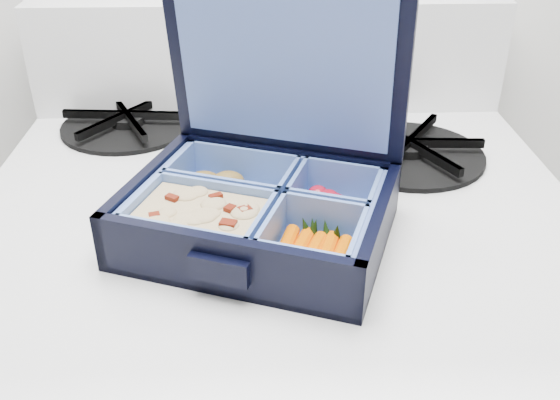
{
  "coord_description": "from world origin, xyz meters",
  "views": [
    {
      "loc": [
        0.57,
        1.18,
        1.19
      ],
      "look_at": [
        0.59,
        1.65,
        0.92
      ],
      "focal_mm": 40.0,
      "sensor_mm": 36.0,
      "label": 1
    }
  ],
  "objects": [
    {
      "name": "fork",
      "position": [
        0.6,
        1.79,
        0.89
      ],
      "size": [
        0.09,
        0.19,
        0.01
      ],
      "primitive_type": null,
      "rotation": [
        0.0,
        0.0,
        -0.31
      ],
      "color": "silver",
      "rests_on": "stove"
    },
    {
      "name": "bento_box",
      "position": [
        0.57,
        1.64,
        0.91
      ],
      "size": [
        0.26,
        0.24,
        0.05
      ],
      "primitive_type": null,
      "rotation": [
        0.0,
        0.0,
        -0.35
      ],
      "color": "black",
      "rests_on": "stove"
    },
    {
      "name": "burner_grate",
      "position": [
        0.74,
        1.8,
        0.9
      ],
      "size": [
        0.18,
        0.18,
        0.02
      ],
      "primitive_type": "cylinder",
      "rotation": [
        0.0,
        0.0,
        -0.06
      ],
      "color": "black",
      "rests_on": "stove"
    },
    {
      "name": "burner_grate_rear",
      "position": [
        0.41,
        1.89,
        0.89
      ],
      "size": [
        0.17,
        0.17,
        0.02
      ],
      "primitive_type": "cylinder",
      "rotation": [
        0.0,
        0.0,
        -0.09
      ],
      "color": "black",
      "rests_on": "stove"
    }
  ]
}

